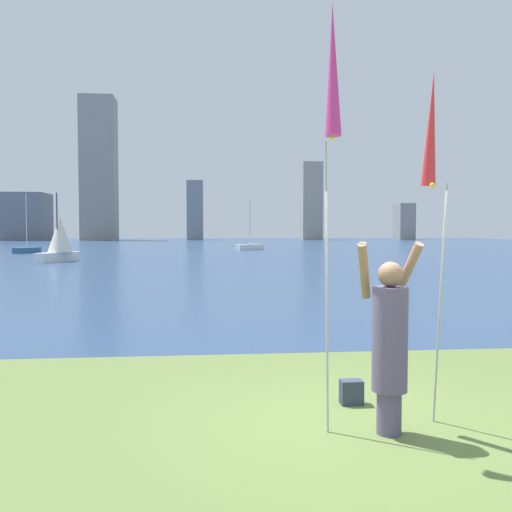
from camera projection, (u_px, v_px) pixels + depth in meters
The scene contains 13 objects.
ground at pixel (217, 250), 56.81m from camera, with size 120.00×138.00×0.12m.
person at pixel (390, 340), 5.79m from camera, with size 0.73×0.54×1.98m.
kite_flag_left at pixel (333, 80), 5.59m from camera, with size 0.16×0.43×4.35m.
kite_flag_right at pixel (431, 138), 6.22m from camera, with size 0.16×0.58×3.82m.
bag at pixel (351, 392), 6.81m from camera, with size 0.26×0.18×0.29m.
sailboat_3 at pixel (27, 250), 49.08m from camera, with size 1.94×2.63×5.14m.
sailboat_7 at pixel (250, 246), 56.40m from camera, with size 2.96×2.29×5.05m.
sailboat_8 at pixel (59, 240), 36.10m from camera, with size 2.38×3.09×4.38m.
skyline_tower_0 at pixel (27, 217), 103.00m from camera, with size 7.31×7.97×8.56m.
skyline_tower_1 at pixel (99, 169), 103.90m from camera, with size 6.14×6.17×26.06m.
skyline_tower_2 at pixel (195, 210), 106.44m from camera, with size 3.05×3.02×11.13m.
skyline_tower_3 at pixel (311, 201), 108.33m from camera, with size 3.82×3.80×14.75m.
skyline_tower_4 at pixel (404, 222), 109.37m from camera, with size 3.04×4.39×6.96m.
Camera 1 is at (-1.73, -5.93, 2.11)m, focal length 39.76 mm.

